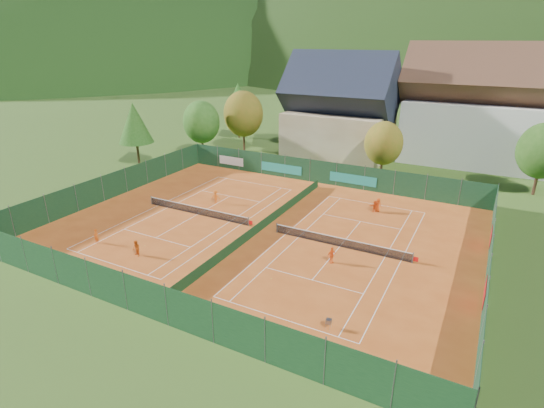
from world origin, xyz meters
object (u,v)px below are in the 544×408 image
at_px(hotel_block_a, 478,113).
at_px(player_left_near, 96,236).
at_px(chalet, 340,114).
at_px(player_left_far, 216,197).
at_px(player_left_mid, 136,248).
at_px(player_right_near, 332,255).
at_px(player_right_far_a, 378,205).
at_px(player_right_far_b, 375,206).
at_px(ball_hopper, 329,321).

xyz_separation_m(hotel_block_a, player_left_near, (-28.05, -45.75, -6.68)).
distance_m(chalet, player_left_far, 27.39).
bearing_deg(hotel_block_a, player_left_mid, -116.60).
bearing_deg(player_left_far, player_right_near, 145.10).
bearing_deg(player_right_far_a, player_right_far_b, 58.72).
bearing_deg(player_left_near, chalet, 79.22).
distance_m(hotel_block_a, player_left_mid, 51.73).
height_order(player_left_near, player_right_near, player_right_near).
xyz_separation_m(chalet, player_right_near, (11.35, -33.10, -5.90)).
bearing_deg(player_right_far_a, player_left_mid, 63.42).
distance_m(player_left_near, player_right_far_a, 28.67).
bearing_deg(player_right_near, player_left_far, 97.37).
relative_size(chalet, player_left_mid, 11.05).
distance_m(player_right_near, player_right_far_b, 12.72).
bearing_deg(ball_hopper, chalet, 109.00).
relative_size(chalet, player_right_near, 11.15).
height_order(player_left_far, player_right_far_b, player_left_far).
distance_m(ball_hopper, player_left_mid, 18.27).
relative_size(chalet, player_left_far, 10.65).
bearing_deg(player_right_far_b, ball_hopper, 54.45).
relative_size(chalet, player_right_far_b, 12.16).
bearing_deg(chalet, player_right_far_b, -60.49).
xyz_separation_m(ball_hopper, player_right_far_b, (-2.71, 20.97, 0.11)).
relative_size(player_left_far, player_right_near, 1.05).
relative_size(player_right_far_a, player_right_far_b, 1.15).
bearing_deg(player_left_near, player_right_far_a, 45.35).
height_order(hotel_block_a, player_left_mid, hotel_block_a).
relative_size(player_left_near, player_right_near, 0.96).
bearing_deg(ball_hopper, player_right_far_a, 96.50).
distance_m(ball_hopper, player_right_far_a, 21.41).
xyz_separation_m(player_right_near, player_right_far_a, (0.47, 13.02, 0.04)).
bearing_deg(player_right_far_a, player_right_near, 99.91).
bearing_deg(chalet, player_left_mid, -95.68).
height_order(player_left_near, player_right_far_a, player_right_far_a).
relative_size(chalet, player_right_far_a, 10.56).
relative_size(player_left_near, player_right_far_a, 0.91).
relative_size(chalet, ball_hopper, 20.25).
xyz_separation_m(player_left_near, player_right_far_b, (20.58, 19.37, -0.03)).
bearing_deg(player_right_far_b, player_right_far_a, -176.18).
bearing_deg(player_right_near, player_left_near, 137.95).
height_order(player_left_mid, player_right_far_a, player_right_far_a).
xyz_separation_m(chalet, player_right_far_b, (11.54, -20.38, -5.96)).
xyz_separation_m(hotel_block_a, player_left_far, (-24.18, -32.24, -6.62)).
bearing_deg(player_right_near, chalet, 48.81).
bearing_deg(ball_hopper, player_left_near, 176.06).
height_order(chalet, hotel_block_a, hotel_block_a).
distance_m(hotel_block_a, player_right_near, 40.39).
bearing_deg(player_left_mid, hotel_block_a, 82.60).
height_order(player_left_far, player_right_near, player_left_far).
height_order(hotel_block_a, player_right_near, hotel_block_a).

